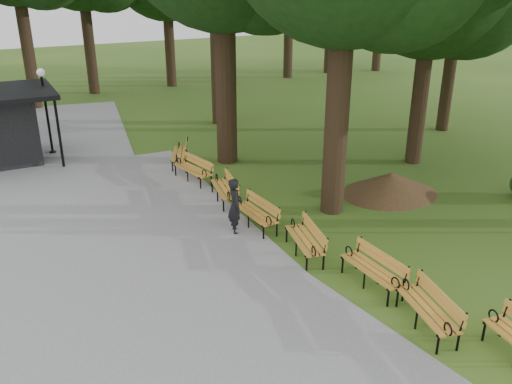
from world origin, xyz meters
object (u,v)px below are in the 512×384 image
person (235,206)px  bench_2 (372,270)px  bench_5 (224,189)px  bench_4 (255,213)px  bench_7 (179,154)px  bench_1 (427,309)px  bench_6 (193,170)px  dirt_mound (391,183)px  lamp_post (44,94)px  bench_3 (304,240)px

person → bench_2: 4.37m
bench_5 → bench_4: bearing=11.4°
bench_2 → bench_7: (-0.87, 10.34, 0.00)m
bench_1 → bench_6: (-1.06, 10.20, 0.00)m
bench_7 → dirt_mound: bearing=63.9°
lamp_post → bench_3: 13.03m
bench_6 → bench_7: size_ratio=1.00×
bench_5 → person: bearing=-5.4°
bench_1 → bench_4: same height
dirt_mound → bench_3: (-4.86, -2.22, 0.07)m
lamp_post → bench_7: 5.93m
bench_3 → lamp_post: bearing=-146.1°
dirt_mound → bench_7: bench_7 is taller
lamp_post → bench_3: lamp_post is taller
bench_5 → bench_6: size_ratio=1.00×
dirt_mound → bench_3: size_ratio=1.49×
lamp_post → bench_3: bearing=-70.0°
lamp_post → bench_6: (3.89, -5.69, -2.02)m
lamp_post → bench_4: bearing=-67.9°
person → lamp_post: (-3.42, 10.05, 1.65)m
bench_3 → bench_6: bearing=-161.4°
dirt_mound → bench_3: 5.35m
person → bench_1: person is taller
bench_7 → bench_5: bearing=23.3°
dirt_mound → lamp_post: bearing=133.2°
bench_4 → bench_7: same height
bench_2 → bench_5: (-0.90, 6.21, 0.00)m
bench_2 → bench_3: 2.09m
person → bench_4: bearing=-71.8°
bench_1 → bench_4: bearing=-157.0°
bench_1 → bench_3: (-0.53, 3.79, 0.00)m
dirt_mound → bench_4: bearing=-178.4°
person → lamp_post: bearing=34.2°
bench_1 → bench_7: bearing=-161.5°
person → dirt_mound: 5.87m
bench_6 → bench_3: bearing=-6.0°
bench_4 → bench_5: size_ratio=1.00×
bench_2 → bench_4: (-0.91, 4.09, 0.00)m
bench_4 → bench_7: bearing=176.8°
bench_2 → bench_3: bearing=-164.7°
bench_7 → bench_4: bearing=23.3°
bench_2 → bench_4: bearing=-168.0°
lamp_post → bench_1: size_ratio=1.82×
bench_2 → bench_7: bearing=-175.7°
bench_4 → bench_5: 2.12m
lamp_post → bench_2: lamp_post is taller
lamp_post → bench_6: bearing=-55.7°
lamp_post → dirt_mound: (9.28, -9.87, -2.09)m
bench_3 → bench_5: same height
person → bench_2: size_ratio=0.86×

